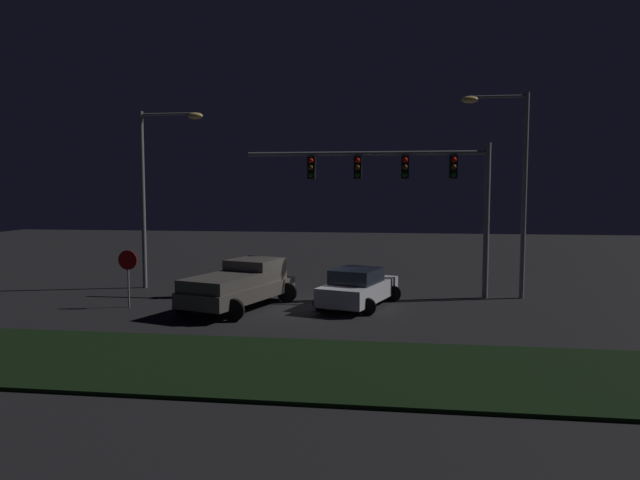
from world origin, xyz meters
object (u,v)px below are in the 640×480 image
object	(u,v)px
pickup_truck	(241,282)
traffic_signal_gantry	(406,179)
stop_sign	(128,267)
street_lamp_left	(155,177)
street_lamp_right	(512,170)
car_sedan	(358,288)

from	to	relation	value
pickup_truck	traffic_signal_gantry	size ratio (longest dim) A/B	0.56
pickup_truck	stop_sign	bearing A→B (deg)	113.71
street_lamp_left	street_lamp_right	world-z (taller)	street_lamp_right
street_lamp_right	pickup_truck	bearing A→B (deg)	-161.03
traffic_signal_gantry	stop_sign	bearing A→B (deg)	-159.74
car_sedan	street_lamp_left	world-z (taller)	street_lamp_left
pickup_truck	street_lamp_right	xyz separation A→B (m)	(10.60, 3.64, 4.36)
street_lamp_left	street_lamp_right	distance (m)	15.72
pickup_truck	street_lamp_left	distance (m)	7.71
pickup_truck	stop_sign	distance (m)	4.45
car_sedan	street_lamp_left	size ratio (longest dim) A/B	0.58
street_lamp_left	street_lamp_right	xyz separation A→B (m)	(15.72, -0.36, 0.20)
car_sedan	traffic_signal_gantry	size ratio (longest dim) A/B	0.46
traffic_signal_gantry	street_lamp_right	distance (m)	4.37
street_lamp_left	street_lamp_right	bearing A→B (deg)	-1.31
traffic_signal_gantry	car_sedan	bearing A→B (deg)	-125.70
traffic_signal_gantry	street_lamp_right	size ratio (longest dim) A/B	1.21
car_sedan	traffic_signal_gantry	xyz separation A→B (m)	(1.81, 2.51, 4.29)
traffic_signal_gantry	stop_sign	distance (m)	11.85
car_sedan	street_lamp_right	world-z (taller)	street_lamp_right
traffic_signal_gantry	street_lamp_left	bearing A→B (deg)	177.26
pickup_truck	traffic_signal_gantry	distance (m)	8.20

